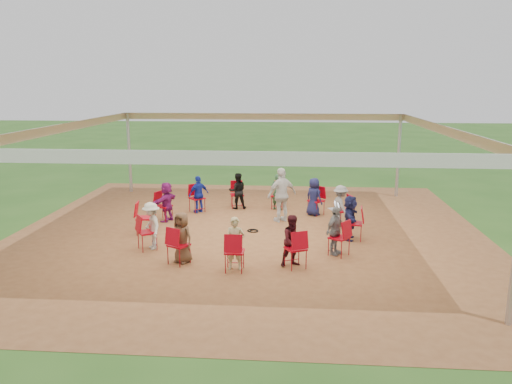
# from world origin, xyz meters

# --- Properties ---
(ground) EXTENTS (80.00, 80.00, 0.00)m
(ground) POSITION_xyz_m (0.00, 0.00, 0.00)
(ground) COLOR #2A561B
(ground) RESTS_ON ground
(dirt_patch) EXTENTS (13.00, 13.00, 0.00)m
(dirt_patch) POSITION_xyz_m (0.00, 0.00, 0.01)
(dirt_patch) COLOR brown
(dirt_patch) RESTS_ON ground
(tent) EXTENTS (10.33, 10.33, 3.00)m
(tent) POSITION_xyz_m (0.00, 0.00, 2.37)
(tent) COLOR #B2B2B7
(tent) RESTS_ON ground
(chair_0) EXTENTS (0.56, 0.54, 0.90)m
(chair_0) POSITION_xyz_m (2.71, 0.98, 0.45)
(chair_0) COLOR #AB0111
(chair_0) RESTS_ON ground
(chair_1) EXTENTS (0.61, 0.61, 0.90)m
(chair_1) POSITION_xyz_m (1.95, 2.13, 0.45)
(chair_1) COLOR #AB0111
(chair_1) RESTS_ON ground
(chair_2) EXTENTS (0.52, 0.53, 0.90)m
(chair_2) POSITION_xyz_m (0.73, 2.79, 0.45)
(chair_2) COLOR #AB0111
(chair_2) RESTS_ON ground
(chair_3) EXTENTS (0.51, 0.52, 0.90)m
(chair_3) POSITION_xyz_m (-0.65, 2.81, 0.45)
(chair_3) COLOR #AB0111
(chair_3) RESTS_ON ground
(chair_4) EXTENTS (0.61, 0.61, 0.90)m
(chair_4) POSITION_xyz_m (-1.88, 2.19, 0.45)
(chair_4) COLOR #AB0111
(chair_4) RESTS_ON ground
(chair_5) EXTENTS (0.56, 0.55, 0.90)m
(chair_5) POSITION_xyz_m (-2.68, 1.06, 0.45)
(chair_5) COLOR #AB0111
(chair_5) RESTS_ON ground
(chair_6) EXTENTS (0.48, 0.46, 0.90)m
(chair_6) POSITION_xyz_m (-2.87, -0.30, 0.45)
(chair_6) COLOR #AB0111
(chair_6) RESTS_ON ground
(chair_7) EXTENTS (0.60, 0.59, 0.90)m
(chair_7) POSITION_xyz_m (-2.40, -1.60, 0.45)
(chair_7) COLOR #AB0111
(chair_7) RESTS_ON ground
(chair_8) EXTENTS (0.58, 0.59, 0.90)m
(chair_8) POSITION_xyz_m (-1.38, -2.53, 0.45)
(chair_8) COLOR #AB0111
(chair_8) RESTS_ON ground
(chair_9) EXTENTS (0.43, 0.45, 0.90)m
(chair_9) POSITION_xyz_m (-0.04, -2.88, 0.45)
(chair_9) COLOR #AB0111
(chair_9) RESTS_ON ground
(chair_10) EXTENTS (0.57, 0.58, 0.90)m
(chair_10) POSITION_xyz_m (1.30, -2.57, 0.45)
(chair_10) COLOR #AB0111
(chair_10) RESTS_ON ground
(chair_11) EXTENTS (0.60, 0.60, 0.90)m
(chair_11) POSITION_xyz_m (2.35, -1.67, 0.45)
(chair_11) COLOR #AB0111
(chair_11) RESTS_ON ground
(chair_12) EXTENTS (0.49, 0.48, 0.90)m
(chair_12) POSITION_xyz_m (2.86, -0.39, 0.45)
(chair_12) COLOR #AB0111
(chair_12) RESTS_ON ground
(person_seated_0) EXTENTS (0.62, 0.86, 1.20)m
(person_seated_0) POSITION_xyz_m (2.60, 0.94, 0.60)
(person_seated_0) COLOR slate
(person_seated_0) RESTS_ON ground
(person_seated_1) EXTENTS (0.65, 0.64, 1.20)m
(person_seated_1) POSITION_xyz_m (1.86, 2.04, 0.60)
(person_seated_1) COLOR #191B45
(person_seated_1) RESTS_ON ground
(person_seated_2) EXTENTS (0.49, 0.39, 1.20)m
(person_seated_2) POSITION_xyz_m (0.70, 2.67, 0.60)
(person_seated_2) COLOR #264B2D
(person_seated_2) RESTS_ON ground
(person_seated_3) EXTENTS (0.64, 0.46, 1.20)m
(person_seated_3) POSITION_xyz_m (-0.62, 2.69, 0.60)
(person_seated_3) COLOR black
(person_seated_3) RESTS_ON ground
(person_seated_4) EXTENTS (0.77, 0.73, 1.20)m
(person_seated_4) POSITION_xyz_m (-1.80, 2.10, 0.60)
(person_seated_4) COLOR #152598
(person_seated_4) RESTS_ON ground
(person_seated_5) EXTENTS (0.79, 1.18, 1.20)m
(person_seated_5) POSITION_xyz_m (-2.57, 1.02, 0.60)
(person_seated_5) COLOR #7E1969
(person_seated_5) RESTS_ON ground
(person_seated_6) EXTENTS (0.75, 0.86, 1.20)m
(person_seated_6) POSITION_xyz_m (-2.30, -1.54, 0.60)
(person_seated_6) COLOR beige
(person_seated_6) RESTS_ON ground
(person_seated_7) EXTENTS (0.67, 0.57, 1.20)m
(person_seated_7) POSITION_xyz_m (-1.32, -2.43, 0.60)
(person_seated_7) COLOR brown
(person_seated_7) RESTS_ON ground
(person_seated_8) EXTENTS (0.44, 0.29, 1.20)m
(person_seated_8) POSITION_xyz_m (-0.04, -2.76, 0.60)
(person_seated_8) COLOR tan
(person_seated_8) RESTS_ON ground
(person_seated_9) EXTENTS (0.67, 0.56, 1.20)m
(person_seated_9) POSITION_xyz_m (1.25, -2.47, 0.60)
(person_seated_9) COLOR #380E14
(person_seated_9) RESTS_ON ground
(person_seated_10) EXTENTS (0.70, 0.78, 1.20)m
(person_seated_10) POSITION_xyz_m (2.25, -1.60, 0.60)
(person_seated_10) COLOR slate
(person_seated_10) RESTS_ON ground
(person_seated_11) EXTENTS (0.56, 1.16, 1.20)m
(person_seated_11) POSITION_xyz_m (2.74, -0.37, 0.60)
(person_seated_11) COLOR #191B45
(person_seated_11) RESTS_ON ground
(standing_person) EXTENTS (1.07, 0.94, 1.64)m
(standing_person) POSITION_xyz_m (0.88, 1.25, 0.82)
(standing_person) COLOR silver
(standing_person) RESTS_ON ground
(cable_coil) EXTENTS (0.40, 0.40, 0.03)m
(cable_coil) POSITION_xyz_m (0.11, 0.14, 0.02)
(cable_coil) COLOR black
(cable_coil) RESTS_ON ground
(laptop) EXTENTS (0.36, 0.40, 0.23)m
(laptop) POSITION_xyz_m (2.45, 0.89, 0.57)
(laptop) COLOR #B7B7BC
(laptop) RESTS_ON ground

